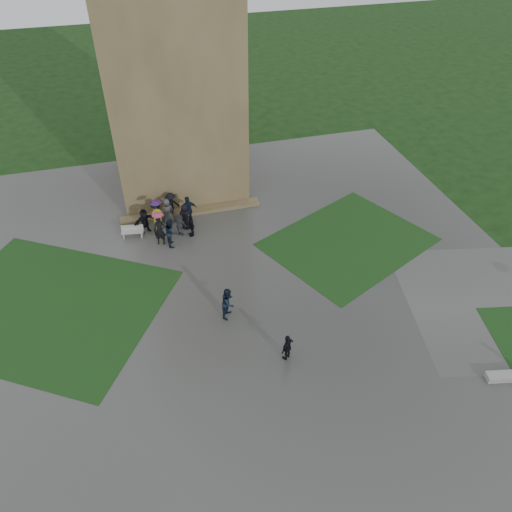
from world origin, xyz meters
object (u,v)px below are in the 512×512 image
object	(u,v)px
pedestrian_near	(287,347)
tower	(167,48)
bench	(132,231)
pedestrian_mid	(228,303)

from	to	relation	value
pedestrian_near	tower	bearing A→B (deg)	-120.38
tower	pedestrian_near	distance (m)	19.37
bench	pedestrian_mid	distance (m)	8.99
bench	pedestrian_mid	world-z (taller)	pedestrian_mid
tower	pedestrian_mid	distance (m)	16.19
tower	bench	distance (m)	11.17
tower	bench	xyz separation A→B (m)	(-3.83, -6.03, -8.59)
pedestrian_mid	pedestrian_near	size ratio (longest dim) A/B	1.21
bench	pedestrian_near	world-z (taller)	pedestrian_near
tower	pedestrian_near	world-z (taller)	tower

